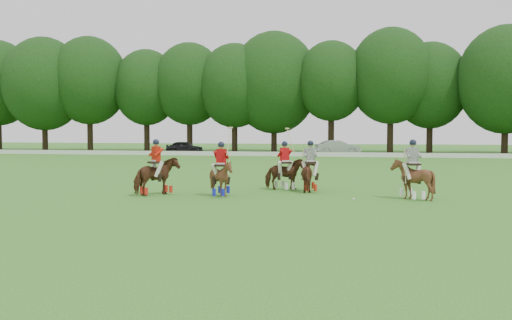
% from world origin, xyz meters
% --- Properties ---
extents(ground, '(180.00, 180.00, 0.00)m').
position_xyz_m(ground, '(0.00, 0.00, 0.00)').
color(ground, '#287320').
rests_on(ground, ground).
extents(tree_line, '(117.98, 14.32, 14.75)m').
position_xyz_m(tree_line, '(0.26, 48.05, 8.23)').
color(tree_line, black).
rests_on(tree_line, ground).
extents(boundary_rail, '(120.00, 0.10, 0.44)m').
position_xyz_m(boundary_rail, '(0.00, 38.00, 0.22)').
color(boundary_rail, white).
rests_on(boundary_rail, ground).
extents(car_left, '(4.12, 1.69, 1.40)m').
position_xyz_m(car_left, '(-15.92, 42.50, 0.70)').
color(car_left, black).
rests_on(car_left, ground).
extents(car_mid, '(4.96, 3.04, 1.54)m').
position_xyz_m(car_mid, '(1.07, 42.50, 0.77)').
color(car_mid, '#9A9A9F').
rests_on(car_mid, ground).
extents(polo_red_a, '(1.77, 1.92, 2.24)m').
position_xyz_m(polo_red_a, '(-3.75, 3.15, 0.80)').
color(polo_red_a, '#432212').
rests_on(polo_red_a, ground).
extents(polo_red_b, '(1.81, 1.76, 2.66)m').
position_xyz_m(polo_red_b, '(0.98, 6.11, 0.74)').
color(polo_red_b, '#432212').
rests_on(polo_red_b, ground).
extents(polo_red_c, '(1.21, 1.35, 2.69)m').
position_xyz_m(polo_red_c, '(-1.10, 3.27, 0.76)').
color(polo_red_c, '#432212').
rests_on(polo_red_c, ground).
extents(polo_stripe_a, '(1.10, 1.81, 2.16)m').
position_xyz_m(polo_stripe_a, '(2.14, 5.71, 0.77)').
color(polo_stripe_a, '#432212').
rests_on(polo_stripe_a, ground).
extents(polo_stripe_b, '(1.65, 1.74, 2.25)m').
position_xyz_m(polo_stripe_b, '(6.19, 3.77, 0.80)').
color(polo_stripe_b, '#432212').
rests_on(polo_stripe_b, ground).
extents(polo_ball, '(0.09, 0.09, 0.09)m').
position_xyz_m(polo_ball, '(4.04, 3.07, 0.04)').
color(polo_ball, white).
rests_on(polo_ball, ground).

